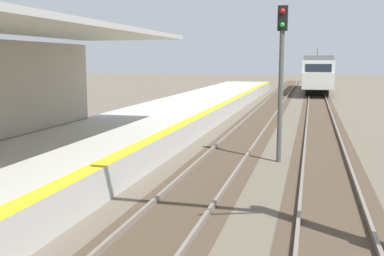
{
  "coord_description": "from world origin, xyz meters",
  "views": [
    {
      "loc": [
        4.73,
        2.74,
        3.46
      ],
      "look_at": [
        2.45,
        11.34,
        2.1
      ],
      "focal_mm": 41.92,
      "sensor_mm": 36.0,
      "label": 1
    }
  ],
  "objects": [
    {
      "name": "rail_signal_post",
      "position": [
        3.75,
        17.98,
        3.19
      ],
      "size": [
        0.32,
        0.34,
        5.2
      ],
      "color": "#4C4C4C",
      "rests_on": "ground"
    },
    {
      "name": "station_platform",
      "position": [
        -2.5,
        16.0,
        0.45
      ],
      "size": [
        5.0,
        80.0,
        0.91
      ],
      "color": "#B7B5AD",
      "rests_on": "ground"
    },
    {
      "name": "approaching_train",
      "position": [
        5.3,
        54.03,
        2.18
      ],
      "size": [
        2.93,
        19.6,
        4.76
      ],
      "color": "silver",
      "rests_on": "ground"
    },
    {
      "name": "track_pair_middle",
      "position": [
        5.3,
        20.0,
        0.05
      ],
      "size": [
        2.34,
        120.0,
        0.16
      ],
      "color": "#4C3D2D",
      "rests_on": "ground"
    },
    {
      "name": "track_pair_nearest_platform",
      "position": [
        1.9,
        20.0,
        0.05
      ],
      "size": [
        2.34,
        120.0,
        0.16
      ],
      "color": "#4C3D2D",
      "rests_on": "ground"
    }
  ]
}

